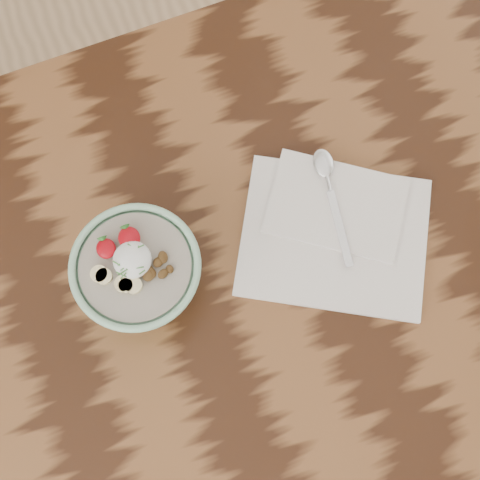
% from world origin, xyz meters
% --- Properties ---
extents(table, '(1.60, 0.90, 0.75)m').
position_xyz_m(table, '(0.00, 0.00, 0.66)').
color(table, black).
rests_on(table, ground).
extents(breakfast_bowl, '(0.18, 0.18, 0.12)m').
position_xyz_m(breakfast_bowl, '(-0.06, 0.05, 0.81)').
color(breakfast_bowl, '#94C8A4').
rests_on(breakfast_bowl, table).
extents(napkin, '(0.34, 0.32, 0.02)m').
position_xyz_m(napkin, '(0.23, 0.02, 0.76)').
color(napkin, white).
rests_on(napkin, table).
extents(spoon, '(0.05, 0.19, 0.01)m').
position_xyz_m(spoon, '(0.25, 0.09, 0.77)').
color(spoon, silver).
rests_on(spoon, napkin).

